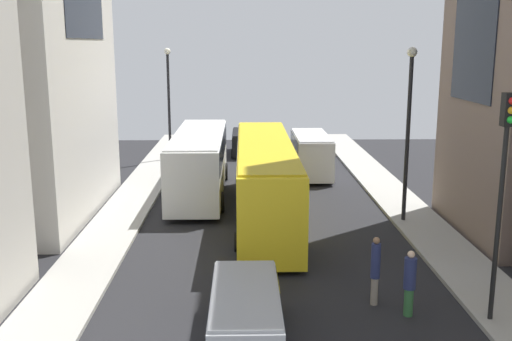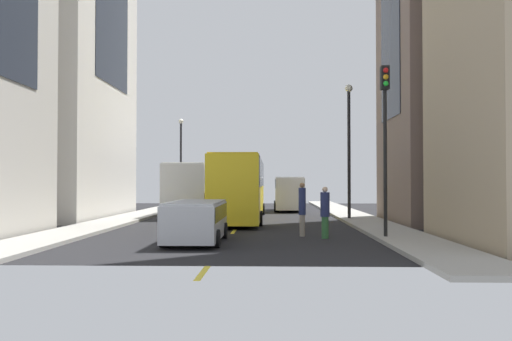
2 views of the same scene
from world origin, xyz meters
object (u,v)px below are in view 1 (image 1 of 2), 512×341
(city_bus_white, at_px, (199,158))
(streetcar_yellow, at_px, (265,174))
(delivery_van_white, at_px, (311,152))
(traffic_light_near_corner, at_px, (504,167))
(car_silver_1, at_px, (245,312))
(car_black_0, at_px, (245,141))
(pedestrian_walking_far, at_px, (410,282))
(pedestrian_crossing_mid, at_px, (375,268))

(city_bus_white, height_order, streetcar_yellow, streetcar_yellow)
(streetcar_yellow, relative_size, delivery_van_white, 2.50)
(traffic_light_near_corner, bearing_deg, car_silver_1, -172.03)
(streetcar_yellow, distance_m, car_black_0, 16.46)
(city_bus_white, bearing_deg, car_silver_1, -81.70)
(car_silver_1, bearing_deg, delivery_van_white, 78.77)
(delivery_van_white, distance_m, traffic_light_near_corner, 20.08)
(car_silver_1, bearing_deg, car_black_0, 89.81)
(city_bus_white, relative_size, traffic_light_near_corner, 1.73)
(pedestrian_walking_far, relative_size, pedestrian_crossing_mid, 0.93)
(streetcar_yellow, bearing_deg, traffic_light_near_corner, -60.13)
(car_black_0, bearing_deg, pedestrian_walking_far, -79.83)
(delivery_van_white, height_order, pedestrian_crossing_mid, delivery_van_white)
(car_silver_1, bearing_deg, streetcar_yellow, 85.34)
(streetcar_yellow, relative_size, car_silver_1, 3.07)
(city_bus_white, relative_size, pedestrian_walking_far, 5.54)
(car_silver_1, distance_m, pedestrian_walking_far, 5.10)
(pedestrian_crossing_mid, height_order, traffic_light_near_corner, traffic_light_near_corner)
(car_black_0, distance_m, traffic_light_near_corner, 28.21)
(pedestrian_walking_far, distance_m, pedestrian_crossing_mid, 1.16)
(car_silver_1, bearing_deg, pedestrian_walking_far, 17.82)
(car_black_0, bearing_deg, streetcar_yellow, -87.00)
(streetcar_yellow, bearing_deg, delivery_van_white, 70.63)
(pedestrian_walking_far, xyz_separation_m, pedestrian_crossing_mid, (-0.85, 0.79, 0.11))
(pedestrian_crossing_mid, bearing_deg, streetcar_yellow, -165.56)
(pedestrian_walking_far, bearing_deg, pedestrian_crossing_mid, 59.66)
(car_black_0, relative_size, pedestrian_walking_far, 2.34)
(pedestrian_walking_far, height_order, pedestrian_crossing_mid, pedestrian_crossing_mid)
(pedestrian_walking_far, bearing_deg, traffic_light_near_corner, -91.55)
(pedestrian_walking_far, distance_m, traffic_light_near_corner, 4.23)
(pedestrian_crossing_mid, bearing_deg, car_silver_1, -63.26)
(traffic_light_near_corner, bearing_deg, streetcar_yellow, 119.87)
(streetcar_yellow, relative_size, traffic_light_near_corner, 2.20)
(car_black_0, distance_m, pedestrian_crossing_mid, 26.03)
(pedestrian_crossing_mid, xyz_separation_m, traffic_light_near_corner, (3.08, -1.36, 3.44))
(pedestrian_crossing_mid, distance_m, traffic_light_near_corner, 4.82)
(car_black_0, height_order, pedestrian_crossing_mid, pedestrian_crossing_mid)
(streetcar_yellow, xyz_separation_m, pedestrian_crossing_mid, (3.05, -9.33, -0.94))
(car_silver_1, height_order, pedestrian_crossing_mid, pedestrian_crossing_mid)
(city_bus_white, bearing_deg, traffic_light_near_corner, -58.24)
(delivery_van_white, height_order, traffic_light_near_corner, traffic_light_near_corner)
(streetcar_yellow, xyz_separation_m, delivery_van_white, (3.14, 8.92, -0.61))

